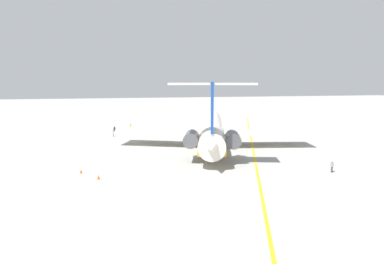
# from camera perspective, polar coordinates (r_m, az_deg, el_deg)

# --- Properties ---
(ground) EXTENTS (391.03, 391.03, 0.00)m
(ground) POSITION_cam_1_polar(r_m,az_deg,el_deg) (70.44, 14.57, -2.07)
(ground) COLOR #9E9E99
(main_jetliner) EXTENTS (41.89, 37.57, 12.45)m
(main_jetliner) POSITION_cam_1_polar(r_m,az_deg,el_deg) (65.10, 3.37, 0.37)
(main_jetliner) COLOR silver
(main_jetliner) RESTS_ON ground
(ground_crew_near_nose) EXTENTS (0.27, 0.42, 1.70)m
(ground_crew_near_nose) POSITION_cam_1_polar(r_m,az_deg,el_deg) (85.19, -12.76, 0.53)
(ground_crew_near_nose) COLOR black
(ground_crew_near_nose) RESTS_ON ground
(ground_crew_near_tail) EXTENTS (0.45, 0.28, 1.77)m
(ground_crew_near_tail) POSITION_cam_1_polar(r_m,az_deg,el_deg) (79.93, -12.96, 0.04)
(ground_crew_near_tail) COLOR black
(ground_crew_near_tail) RESTS_ON ground
(ground_crew_portside) EXTENTS (0.27, 0.36, 1.67)m
(ground_crew_portside) POSITION_cam_1_polar(r_m,az_deg,el_deg) (51.46, 22.26, -5.10)
(ground_crew_portside) COLOR black
(ground_crew_portside) RESTS_ON ground
(ground_crew_starboard) EXTENTS (0.37, 0.30, 1.73)m
(ground_crew_starboard) POSITION_cam_1_polar(r_m,az_deg,el_deg) (88.16, -10.15, 0.89)
(ground_crew_starboard) COLOR black
(ground_crew_starboard) RESTS_ON ground
(safety_cone_nose) EXTENTS (0.40, 0.40, 0.55)m
(safety_cone_nose) POSITION_cam_1_polar(r_m,az_deg,el_deg) (46.25, -15.29, -7.25)
(safety_cone_nose) COLOR #EA590F
(safety_cone_nose) RESTS_ON ground
(safety_cone_wingtip) EXTENTS (0.40, 0.40, 0.55)m
(safety_cone_wingtip) POSITION_cam_1_polar(r_m,az_deg,el_deg) (49.79, -17.99, -6.25)
(safety_cone_wingtip) COLOR #EA590F
(safety_cone_wingtip) RESTS_ON ground
(safety_cone_tail) EXTENTS (0.40, 0.40, 0.55)m
(safety_cone_tail) POSITION_cam_1_polar(r_m,az_deg,el_deg) (90.66, -9.19, 0.59)
(safety_cone_tail) COLOR #EA590F
(safety_cone_tail) RESTS_ON ground
(taxiway_centreline) EXTENTS (95.47, 36.93, 0.01)m
(taxiway_centreline) POSITION_cam_1_polar(r_m,az_deg,el_deg) (69.64, 9.96, -2.04)
(taxiway_centreline) COLOR gold
(taxiway_centreline) RESTS_ON ground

